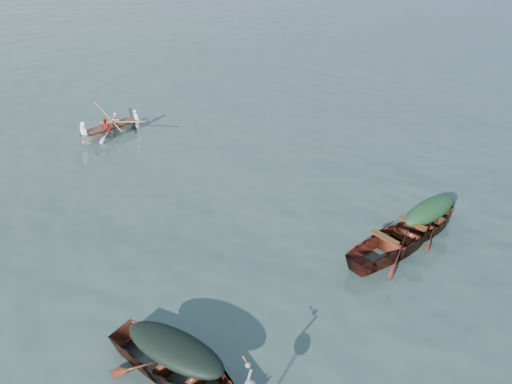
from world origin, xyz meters
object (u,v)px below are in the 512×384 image
dark_covered_boat (178,375)px  rowed_boat (113,135)px  open_wooden_boat (395,251)px  green_tarp_boat (426,231)px

dark_covered_boat → rowed_boat: (1.14, 12.73, 0.00)m
open_wooden_boat → rowed_boat: open_wooden_boat is taller
green_tarp_boat → open_wooden_boat: 1.47m
open_wooden_boat → green_tarp_boat: bearing=-86.5°
dark_covered_boat → open_wooden_boat: 6.46m
open_wooden_boat → dark_covered_boat: bearing=90.2°
dark_covered_boat → green_tarp_boat: bearing=-17.4°
dark_covered_boat → rowed_boat: dark_covered_boat is taller
green_tarp_boat → rowed_boat: 12.59m
open_wooden_boat → rowed_boat: bearing=11.1°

